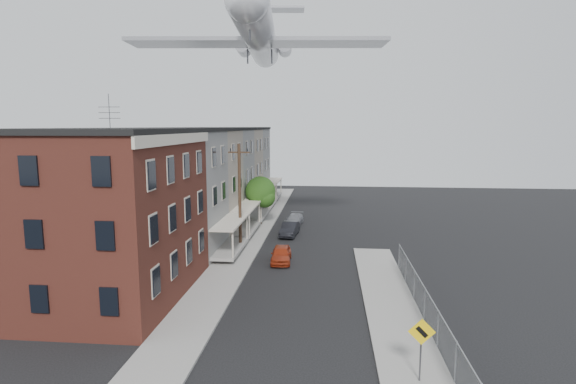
# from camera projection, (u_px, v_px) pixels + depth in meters

# --- Properties ---
(ground) EXTENTS (120.00, 120.00, 0.00)m
(ground) POSITION_uv_depth(u_px,v_px,m) (286.00, 364.00, 19.87)
(ground) COLOR black
(ground) RESTS_ON ground
(sidewalk_left) EXTENTS (3.00, 62.00, 0.12)m
(sidewalk_left) POSITION_uv_depth(u_px,v_px,m) (254.00, 233.00, 44.00)
(sidewalk_left) COLOR gray
(sidewalk_left) RESTS_ON ground
(sidewalk_right) EXTENTS (3.00, 26.00, 0.12)m
(sidewalk_right) POSITION_uv_depth(u_px,v_px,m) (393.00, 312.00, 25.27)
(sidewalk_right) COLOR gray
(sidewalk_right) RESTS_ON ground
(curb_left) EXTENTS (0.15, 62.00, 0.14)m
(curb_left) POSITION_uv_depth(u_px,v_px,m) (268.00, 233.00, 43.87)
(curb_left) COLOR gray
(curb_left) RESTS_ON ground
(curb_right) EXTENTS (0.15, 26.00, 0.14)m
(curb_right) POSITION_uv_depth(u_px,v_px,m) (367.00, 311.00, 25.40)
(curb_right) COLOR gray
(curb_right) RESTS_ON ground
(corner_building) EXTENTS (10.31, 12.30, 12.15)m
(corner_building) POSITION_uv_depth(u_px,v_px,m) (99.00, 214.00, 27.10)
(corner_building) COLOR #371611
(corner_building) RESTS_ON ground
(row_house_a) EXTENTS (11.98, 7.00, 10.30)m
(row_house_a) POSITION_uv_depth(u_px,v_px,m) (159.00, 192.00, 36.46)
(row_house_a) COLOR slate
(row_house_a) RESTS_ON ground
(row_house_b) EXTENTS (11.98, 7.00, 10.30)m
(row_house_b) POSITION_uv_depth(u_px,v_px,m) (186.00, 182.00, 43.36)
(row_house_b) COLOR #6B6255
(row_house_b) RESTS_ON ground
(row_house_c) EXTENTS (11.98, 7.00, 10.30)m
(row_house_c) POSITION_uv_depth(u_px,v_px,m) (206.00, 174.00, 50.25)
(row_house_c) COLOR slate
(row_house_c) RESTS_ON ground
(row_house_d) EXTENTS (11.98, 7.00, 10.30)m
(row_house_d) POSITION_uv_depth(u_px,v_px,m) (221.00, 168.00, 57.15)
(row_house_d) COLOR #6B6255
(row_house_d) RESTS_ON ground
(row_house_e) EXTENTS (11.98, 7.00, 10.30)m
(row_house_e) POSITION_uv_depth(u_px,v_px,m) (232.00, 164.00, 64.05)
(row_house_e) COLOR slate
(row_house_e) RESTS_ON ground
(chainlink_fence) EXTENTS (0.06, 18.06, 1.90)m
(chainlink_fence) POSITION_uv_depth(u_px,v_px,m) (425.00, 304.00, 24.02)
(chainlink_fence) COLOR gray
(chainlink_fence) RESTS_ON ground
(warning_sign) EXTENTS (1.10, 0.11, 2.80)m
(warning_sign) POSITION_uv_depth(u_px,v_px,m) (421.00, 340.00, 18.08)
(warning_sign) COLOR #515156
(warning_sign) RESTS_ON ground
(utility_pole) EXTENTS (1.80, 0.26, 9.00)m
(utility_pole) POSITION_uv_depth(u_px,v_px,m) (240.00, 196.00, 37.43)
(utility_pole) COLOR black
(utility_pole) RESTS_ON ground
(street_tree) EXTENTS (3.22, 3.20, 5.20)m
(street_tree) POSITION_uv_depth(u_px,v_px,m) (262.00, 193.00, 47.36)
(street_tree) COLOR black
(street_tree) RESTS_ON ground
(car_near) EXTENTS (1.67, 3.79, 1.27)m
(car_near) POSITION_uv_depth(u_px,v_px,m) (281.00, 254.00, 34.67)
(car_near) COLOR #A33015
(car_near) RESTS_ON ground
(car_mid) EXTENTS (1.78, 4.11, 1.32)m
(car_mid) POSITION_uv_depth(u_px,v_px,m) (290.00, 229.00, 43.04)
(car_mid) COLOR black
(car_mid) RESTS_ON ground
(car_far) EXTENTS (1.96, 4.08, 1.15)m
(car_far) POSITION_uv_depth(u_px,v_px,m) (294.00, 220.00, 47.80)
(car_far) COLOR slate
(car_far) RESTS_ON ground
(airplane) EXTENTS (22.86, 26.10, 7.53)m
(airplane) POSITION_uv_depth(u_px,v_px,m) (259.00, 35.00, 41.36)
(airplane) COLOR silver
(airplane) RESTS_ON ground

